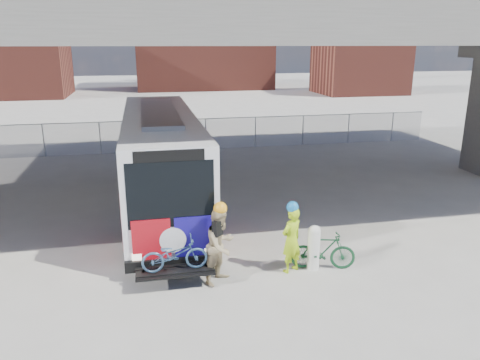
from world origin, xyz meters
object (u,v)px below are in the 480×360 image
object	(u,v)px
bus	(161,152)
cyclist_hivis	(291,238)
bollard	(314,246)
cyclist_tan	(221,244)
bike_parked	(323,251)

from	to	relation	value
bus	cyclist_hivis	xyz separation A→B (m)	(3.18, -6.33, -1.13)
bollard	cyclist_hivis	size ratio (longest dim) A/B	0.64
bus	cyclist_tan	bearing A→B (deg)	-79.48
bollard	cyclist_hivis	world-z (taller)	cyclist_hivis
bollard	cyclist_tan	bearing A→B (deg)	-176.62
cyclist_hivis	cyclist_tan	xyz separation A→B (m)	(-1.97, -0.15, 0.06)
cyclist_hivis	bike_parked	xyz separation A→B (m)	(0.91, -0.05, -0.44)
cyclist_hivis	bus	bearing A→B (deg)	-92.20
bus	bike_parked	world-z (taller)	bus
bike_parked	bollard	bearing A→B (deg)	94.81
bollard	bike_parked	size ratio (longest dim) A/B	0.73
bollard	cyclist_tan	distance (m)	2.65
bus	bollard	bearing A→B (deg)	-58.82
bus	cyclist_tan	world-z (taller)	bus
bus	cyclist_hivis	size ratio (longest dim) A/B	6.34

